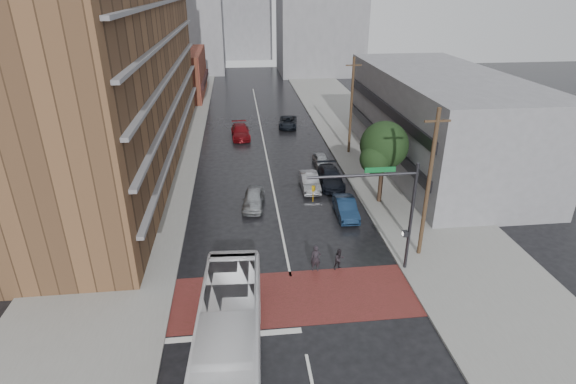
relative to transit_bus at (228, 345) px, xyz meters
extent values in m
plane|color=black|center=(3.69, 4.72, -1.68)|extent=(160.00, 160.00, 0.00)
cube|color=maroon|center=(3.69, 5.22, -1.67)|extent=(14.00, 5.00, 0.02)
cube|color=gray|center=(-7.81, 29.72, -1.61)|extent=(9.00, 90.00, 0.15)
cube|color=gray|center=(15.19, 29.72, -1.61)|extent=(9.00, 90.00, 0.15)
cube|color=brown|center=(-10.31, 28.72, 12.32)|extent=(10.00, 44.00, 28.00)
cube|color=brown|center=(-8.31, 58.72, 1.82)|extent=(8.00, 16.00, 7.00)
cube|color=gray|center=(20.19, 24.72, 2.82)|extent=(11.00, 26.00, 9.00)
cube|color=gray|center=(3.69, 99.72, 10.32)|extent=(12.00, 10.00, 24.00)
cylinder|color=#332319|center=(12.19, 16.72, 0.32)|extent=(0.36, 0.36, 4.00)
sphere|color=#1E3216|center=(12.19, 16.72, 3.32)|extent=(3.80, 3.80, 3.80)
sphere|color=#1E3216|center=(11.29, 15.92, 2.52)|extent=(2.40, 2.40, 2.40)
sphere|color=#1E3216|center=(12.99, 17.52, 2.72)|extent=(2.60, 2.60, 2.60)
cylinder|color=#2D2D33|center=(10.99, 7.22, 1.92)|extent=(0.20, 0.20, 7.20)
cylinder|color=#2D2D33|center=(7.79, 7.22, 4.92)|extent=(6.40, 0.16, 0.16)
imported|color=gold|center=(4.99, 7.22, 3.92)|extent=(0.20, 0.16, 1.00)
cube|color=#0C5926|center=(8.79, 7.22, 5.22)|extent=(1.80, 0.05, 0.30)
cube|color=#2D2D33|center=(10.74, 7.22, 0.92)|extent=(0.30, 0.30, 0.35)
cylinder|color=#473321|center=(12.49, 8.72, 3.32)|extent=(0.26, 0.26, 10.00)
cube|color=#473321|center=(12.49, 8.72, 7.52)|extent=(1.60, 0.12, 0.12)
cylinder|color=#473321|center=(12.49, 28.72, 3.32)|extent=(0.26, 0.26, 10.00)
cube|color=#473321|center=(12.49, 28.72, 7.52)|extent=(1.60, 0.12, 0.12)
imported|color=white|center=(0.00, 0.00, 0.00)|extent=(3.48, 12.23, 3.37)
imported|color=black|center=(5.33, 7.72, -0.81)|extent=(0.68, 0.49, 1.75)
imported|color=black|center=(6.84, 7.72, -0.97)|extent=(0.83, 0.74, 1.44)
imported|color=#A1A5A8|center=(1.84, 17.08, -0.98)|extent=(2.19, 4.32, 1.41)
imported|color=#A5A7AD|center=(6.88, 20.04, -0.98)|extent=(1.52, 4.28, 1.41)
imported|color=maroon|center=(1.10, 35.41, -0.95)|extent=(2.33, 5.18, 1.48)
imported|color=black|center=(7.13, 39.08, -1.04)|extent=(2.81, 4.93, 1.30)
imported|color=#122641|center=(8.89, 14.72, -0.99)|extent=(1.56, 4.23, 1.38)
imported|color=black|center=(8.89, 20.72, -0.95)|extent=(2.19, 5.09, 1.46)
imported|color=#9B9EA2|center=(8.89, 25.35, -1.07)|extent=(1.46, 3.60, 1.22)
camera|label=1|loc=(0.93, -15.62, 14.77)|focal=28.00mm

